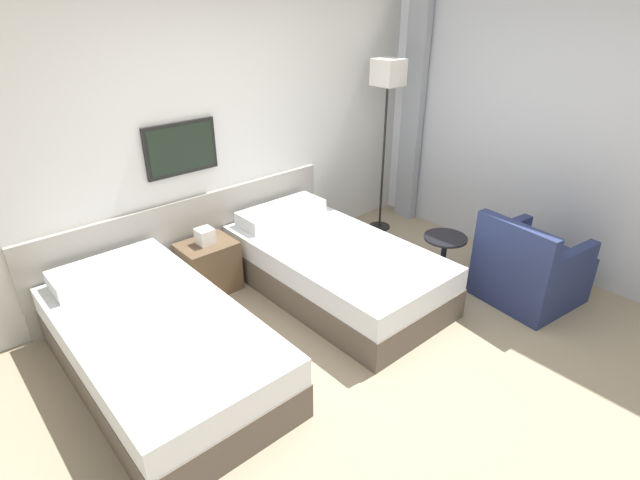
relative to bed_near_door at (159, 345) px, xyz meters
The scene contains 9 objects.
ground_plane 1.59m from the bed_near_door, 35.95° to the right, with size 16.00×16.00×0.00m, color gray.
wall_headboard 1.94m from the bed_near_door, 40.08° to the left, with size 10.00×0.10×2.70m.
wall_window 3.89m from the bed_near_door, 17.05° to the right, with size 0.21×4.44×2.70m.
bed_near_door is the anchor object (origin of this frame).
bed_near_window 1.66m from the bed_near_door, ahead, with size 1.07×2.00×0.60m.
nightstand 1.12m from the bed_near_door, 42.20° to the left, with size 0.48×0.38×0.61m.
floor_lamp 3.32m from the bed_near_door, 12.09° to the left, with size 0.27×0.27×1.85m.
side_table 2.54m from the bed_near_door, 13.40° to the right, with size 0.38×0.38×0.49m.
armchair 3.09m from the bed_near_door, 23.14° to the right, with size 0.84×0.81×0.80m.
Camera 1 is at (-2.26, -1.90, 2.45)m, focal length 28.00 mm.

